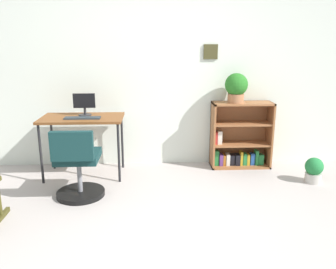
# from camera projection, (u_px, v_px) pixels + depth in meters

# --- Properties ---
(ground_plane) EXTENTS (6.24, 6.24, 0.00)m
(ground_plane) POSITION_uv_depth(u_px,v_px,m) (154.00, 250.00, 2.81)
(ground_plane) COLOR #AAA19C
(wall_back) EXTENTS (5.20, 0.12, 2.47)m
(wall_back) POSITION_uv_depth(u_px,v_px,m) (152.00, 73.00, 4.57)
(wall_back) COLOR silver
(wall_back) RESTS_ON ground_plane
(desk) EXTENTS (0.99, 0.57, 0.75)m
(desk) POSITION_uv_depth(u_px,v_px,m) (82.00, 122.00, 4.23)
(desk) COLOR brown
(desk) RESTS_ON ground_plane
(monitor) EXTENTS (0.27, 0.16, 0.27)m
(monitor) POSITION_uv_depth(u_px,v_px,m) (84.00, 104.00, 4.27)
(monitor) COLOR #262628
(monitor) RESTS_ON desk
(keyboard) EXTENTS (0.42, 0.12, 0.02)m
(keyboard) POSITION_uv_depth(u_px,v_px,m) (82.00, 118.00, 4.12)
(keyboard) COLOR #273137
(keyboard) RESTS_ON desk
(office_chair) EXTENTS (0.52, 0.55, 0.79)m
(office_chair) POSITION_uv_depth(u_px,v_px,m) (78.00, 168.00, 3.67)
(office_chair) COLOR black
(office_chair) RESTS_ON ground_plane
(bookshelf_low) EXTENTS (0.78, 0.30, 0.87)m
(bookshelf_low) POSITION_uv_depth(u_px,v_px,m) (239.00, 138.00, 4.65)
(bookshelf_low) COLOR brown
(bookshelf_low) RESTS_ON ground_plane
(potted_plant_on_shelf) EXTENTS (0.29, 0.29, 0.38)m
(potted_plant_on_shelf) POSITION_uv_depth(u_px,v_px,m) (236.00, 87.00, 4.42)
(potted_plant_on_shelf) COLOR #9E6642
(potted_plant_on_shelf) RESTS_ON bookshelf_low
(potted_plant_floor) EXTENTS (0.21, 0.21, 0.31)m
(potted_plant_floor) POSITION_uv_depth(u_px,v_px,m) (314.00, 170.00, 4.13)
(potted_plant_floor) COLOR #B7B2A8
(potted_plant_floor) RESTS_ON ground_plane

